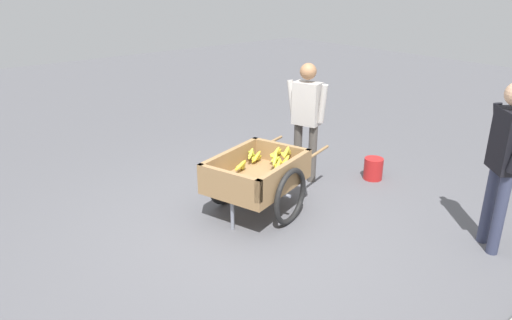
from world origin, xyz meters
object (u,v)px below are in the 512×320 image
object	(u,v)px
vendor_person	(307,113)
plastic_bucket	(373,169)
fruit_cart	(258,177)
bystander_person	(506,153)

from	to	relation	value
vendor_person	plastic_bucket	world-z (taller)	vendor_person
fruit_cart	vendor_person	bearing A→B (deg)	-163.34
fruit_cart	bystander_person	distance (m)	2.50
fruit_cart	plastic_bucket	size ratio (longest dim) A/B	6.15
fruit_cart	vendor_person	xyz separation A→B (m)	(-1.08, -0.32, 0.49)
fruit_cart	vendor_person	world-z (taller)	vendor_person
fruit_cart	plastic_bucket	world-z (taller)	fruit_cart
vendor_person	plastic_bucket	distance (m)	1.21
vendor_person	plastic_bucket	xyz separation A→B (m)	(-0.72, 0.59, -0.78)
plastic_bucket	bystander_person	distance (m)	2.06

